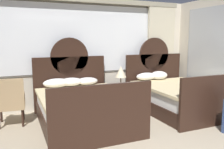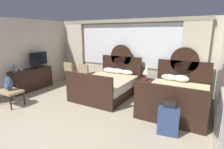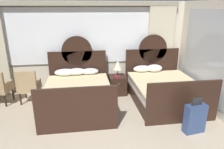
% 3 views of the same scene
% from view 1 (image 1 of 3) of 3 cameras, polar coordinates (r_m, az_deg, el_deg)
% --- Properties ---
extents(wall_back_window, '(6.45, 0.22, 2.70)m').
position_cam_1_polar(wall_back_window, '(5.85, -9.67, 5.91)').
color(wall_back_window, beige).
rests_on(wall_back_window, ground_plane).
extents(bed_near_window, '(1.70, 2.25, 1.73)m').
position_cam_1_polar(bed_near_window, '(4.83, -7.15, -7.47)').
color(bed_near_window, black).
rests_on(bed_near_window, ground_plane).
extents(bed_near_mirror, '(1.70, 2.25, 1.73)m').
position_cam_1_polar(bed_near_mirror, '(5.88, 15.39, -4.84)').
color(bed_near_mirror, black).
rests_on(bed_near_mirror, ground_plane).
extents(nightstand_between_beds, '(0.50, 0.52, 0.57)m').
position_cam_1_polar(nightstand_between_beds, '(5.87, 2.08, -5.38)').
color(nightstand_between_beds, black).
rests_on(nightstand_between_beds, ground_plane).
extents(table_lamp_on_nightstand, '(0.27, 0.27, 0.48)m').
position_cam_1_polar(table_lamp_on_nightstand, '(5.76, 2.15, 0.62)').
color(table_lamp_on_nightstand, brown).
rests_on(table_lamp_on_nightstand, nightstand_between_beds).
extents(book_on_nightstand, '(0.18, 0.26, 0.03)m').
position_cam_1_polar(book_on_nightstand, '(5.71, 2.29, -2.72)').
color(book_on_nightstand, maroon).
rests_on(book_on_nightstand, nightstand_between_beds).
extents(armchair_by_window_left, '(0.56, 0.56, 0.96)m').
position_cam_1_polar(armchair_by_window_left, '(5.04, -23.32, -5.75)').
color(armchair_by_window_left, tan).
rests_on(armchair_by_window_left, ground_plane).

